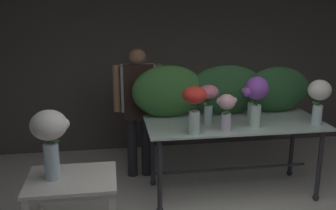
{
  "coord_description": "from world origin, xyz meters",
  "views": [
    {
      "loc": [
        -1.02,
        -1.98,
        2.09
      ],
      "look_at": [
        -0.51,
        1.34,
        1.18
      ],
      "focal_mm": 40.57,
      "sensor_mm": 36.0,
      "label": 1
    }
  ],
  "objects_px": {
    "display_table_glass": "(234,134)",
    "vase_blush_tulips": "(226,109)",
    "side_table_white": "(72,189)",
    "vase_white_roses_tall": "(50,134)",
    "vase_violet_hydrangea": "(256,95)",
    "vase_ivory_carnations": "(319,95)",
    "vase_scarlet_snapdragons": "(194,104)",
    "florist": "(138,99)",
    "vase_peach_freesia": "(252,95)",
    "vase_rosy_dahlias": "(208,98)"
  },
  "relations": [
    {
      "from": "display_table_glass",
      "to": "vase_scarlet_snapdragons",
      "type": "relative_size",
      "value": 4.03
    },
    {
      "from": "vase_peach_freesia",
      "to": "vase_blush_tulips",
      "type": "xyz_separation_m",
      "value": [
        -0.42,
        -0.39,
        -0.03
      ]
    },
    {
      "from": "display_table_glass",
      "to": "vase_white_roses_tall",
      "type": "distance_m",
      "value": 2.03
    },
    {
      "from": "vase_violet_hydrangea",
      "to": "vase_scarlet_snapdragons",
      "type": "bearing_deg",
      "value": -169.07
    },
    {
      "from": "side_table_white",
      "to": "vase_ivory_carnations",
      "type": "height_order",
      "value": "vase_ivory_carnations"
    },
    {
      "from": "display_table_glass",
      "to": "vase_white_roses_tall",
      "type": "xyz_separation_m",
      "value": [
        -1.79,
        -0.88,
        0.4
      ]
    },
    {
      "from": "florist",
      "to": "vase_scarlet_snapdragons",
      "type": "xyz_separation_m",
      "value": [
        0.47,
        -0.93,
        0.16
      ]
    },
    {
      "from": "display_table_glass",
      "to": "vase_ivory_carnations",
      "type": "distance_m",
      "value": 0.97
    },
    {
      "from": "vase_violet_hydrangea",
      "to": "vase_ivory_carnations",
      "type": "bearing_deg",
      "value": -1.64
    },
    {
      "from": "side_table_white",
      "to": "vase_violet_hydrangea",
      "type": "distance_m",
      "value": 2.0
    },
    {
      "from": "vase_violet_hydrangea",
      "to": "vase_blush_tulips",
      "type": "distance_m",
      "value": 0.36
    },
    {
      "from": "vase_violet_hydrangea",
      "to": "display_table_glass",
      "type": "bearing_deg",
      "value": 127.42
    },
    {
      "from": "florist",
      "to": "vase_blush_tulips",
      "type": "height_order",
      "value": "florist"
    },
    {
      "from": "florist",
      "to": "vase_blush_tulips",
      "type": "relative_size",
      "value": 4.23
    },
    {
      "from": "florist",
      "to": "vase_peach_freesia",
      "type": "bearing_deg",
      "value": -21.41
    },
    {
      "from": "vase_violet_hydrangea",
      "to": "vase_scarlet_snapdragons",
      "type": "height_order",
      "value": "vase_violet_hydrangea"
    },
    {
      "from": "side_table_white",
      "to": "vase_white_roses_tall",
      "type": "relative_size",
      "value": 1.28
    },
    {
      "from": "display_table_glass",
      "to": "vase_peach_freesia",
      "type": "xyz_separation_m",
      "value": [
        0.24,
        0.12,
        0.4
      ]
    },
    {
      "from": "display_table_glass",
      "to": "vase_ivory_carnations",
      "type": "height_order",
      "value": "vase_ivory_carnations"
    },
    {
      "from": "side_table_white",
      "to": "vase_ivory_carnations",
      "type": "bearing_deg",
      "value": 15.09
    },
    {
      "from": "vase_scarlet_snapdragons",
      "to": "vase_white_roses_tall",
      "type": "height_order",
      "value": "vase_scarlet_snapdragons"
    },
    {
      "from": "vase_ivory_carnations",
      "to": "vase_rosy_dahlias",
      "type": "xyz_separation_m",
      "value": [
        -1.14,
        0.18,
        -0.03
      ]
    },
    {
      "from": "display_table_glass",
      "to": "vase_violet_hydrangea",
      "type": "distance_m",
      "value": 0.53
    },
    {
      "from": "vase_peach_freesia",
      "to": "vase_rosy_dahlias",
      "type": "xyz_separation_m",
      "value": [
        -0.54,
        -0.15,
        0.02
      ]
    },
    {
      "from": "display_table_glass",
      "to": "side_table_white",
      "type": "relative_size",
      "value": 2.64
    },
    {
      "from": "side_table_white",
      "to": "florist",
      "type": "distance_m",
      "value": 1.67
    },
    {
      "from": "vase_blush_tulips",
      "to": "vase_violet_hydrangea",
      "type": "bearing_deg",
      "value": 12.29
    },
    {
      "from": "vase_ivory_carnations",
      "to": "vase_scarlet_snapdragons",
      "type": "height_order",
      "value": "vase_ivory_carnations"
    },
    {
      "from": "vase_ivory_carnations",
      "to": "vase_scarlet_snapdragons",
      "type": "bearing_deg",
      "value": -175.37
    },
    {
      "from": "vase_violet_hydrangea",
      "to": "vase_peach_freesia",
      "type": "relative_size",
      "value": 1.27
    },
    {
      "from": "vase_white_roses_tall",
      "to": "vase_violet_hydrangea",
      "type": "bearing_deg",
      "value": 19.56
    },
    {
      "from": "side_table_white",
      "to": "vase_white_roses_tall",
      "type": "xyz_separation_m",
      "value": [
        -0.14,
        0.0,
        0.48
      ]
    },
    {
      "from": "display_table_glass",
      "to": "vase_violet_hydrangea",
      "type": "relative_size",
      "value": 3.63
    },
    {
      "from": "vase_rosy_dahlias",
      "to": "side_table_white",
      "type": "bearing_deg",
      "value": -147.61
    },
    {
      "from": "vase_scarlet_snapdragons",
      "to": "vase_white_roses_tall",
      "type": "xyz_separation_m",
      "value": [
        -1.27,
        -0.56,
        -0.04
      ]
    },
    {
      "from": "side_table_white",
      "to": "florist",
      "type": "bearing_deg",
      "value": 66.2
    },
    {
      "from": "side_table_white",
      "to": "vase_blush_tulips",
      "type": "relative_size",
      "value": 1.93
    },
    {
      "from": "side_table_white",
      "to": "vase_violet_hydrangea",
      "type": "bearing_deg",
      "value": 20.95
    },
    {
      "from": "side_table_white",
      "to": "vase_scarlet_snapdragons",
      "type": "xyz_separation_m",
      "value": [
        1.13,
        0.56,
        0.52
      ]
    },
    {
      "from": "florist",
      "to": "vase_blush_tulips",
      "type": "xyz_separation_m",
      "value": [
        0.81,
        -0.87,
        0.09
      ]
    },
    {
      "from": "display_table_glass",
      "to": "vase_blush_tulips",
      "type": "distance_m",
      "value": 0.49
    },
    {
      "from": "florist",
      "to": "vase_scarlet_snapdragons",
      "type": "distance_m",
      "value": 1.06
    },
    {
      "from": "vase_ivory_carnations",
      "to": "display_table_glass",
      "type": "bearing_deg",
      "value": 165.62
    },
    {
      "from": "display_table_glass",
      "to": "florist",
      "type": "height_order",
      "value": "florist"
    },
    {
      "from": "vase_violet_hydrangea",
      "to": "vase_scarlet_snapdragons",
      "type": "distance_m",
      "value": 0.68
    },
    {
      "from": "vase_scarlet_snapdragons",
      "to": "vase_violet_hydrangea",
      "type": "bearing_deg",
      "value": 10.93
    },
    {
      "from": "vase_rosy_dahlias",
      "to": "vase_white_roses_tall",
      "type": "relative_size",
      "value": 0.74
    },
    {
      "from": "vase_white_roses_tall",
      "to": "side_table_white",
      "type": "bearing_deg",
      "value": -0.07
    },
    {
      "from": "side_table_white",
      "to": "vase_blush_tulips",
      "type": "distance_m",
      "value": 1.65
    },
    {
      "from": "florist",
      "to": "vase_peach_freesia",
      "type": "relative_size",
      "value": 3.82
    }
  ]
}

